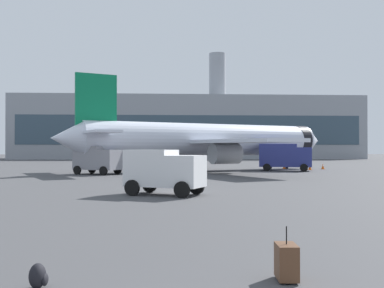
{
  "coord_description": "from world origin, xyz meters",
  "views": [
    {
      "loc": [
        -0.05,
        -4.57,
        2.68
      ],
      "look_at": [
        2.04,
        29.77,
        3.0
      ],
      "focal_mm": 42.93,
      "sensor_mm": 36.0,
      "label": 1
    }
  ],
  "objects_px": {
    "traveller_backpack": "(38,276)",
    "safety_cone_mid": "(310,167)",
    "service_truck": "(97,159)",
    "safety_cone_far": "(284,166)",
    "safety_cone_near": "(323,166)",
    "rolling_suitcase": "(287,262)",
    "fuel_truck": "(285,156)",
    "cargo_van": "(164,170)",
    "airplane_at_gate": "(206,140)"
  },
  "relations": [
    {
      "from": "safety_cone_near",
      "to": "rolling_suitcase",
      "type": "relative_size",
      "value": 0.67
    },
    {
      "from": "safety_cone_mid",
      "to": "airplane_at_gate",
      "type": "bearing_deg",
      "value": -172.32
    },
    {
      "from": "safety_cone_mid",
      "to": "fuel_truck",
      "type": "bearing_deg",
      "value": -147.41
    },
    {
      "from": "fuel_truck",
      "to": "rolling_suitcase",
      "type": "relative_size",
      "value": 5.85
    },
    {
      "from": "cargo_van",
      "to": "safety_cone_mid",
      "type": "xyz_separation_m",
      "value": [
        18.08,
        29.53,
        -1.14
      ]
    },
    {
      "from": "service_truck",
      "to": "rolling_suitcase",
      "type": "bearing_deg",
      "value": -76.3
    },
    {
      "from": "safety_cone_near",
      "to": "safety_cone_mid",
      "type": "height_order",
      "value": "safety_cone_near"
    },
    {
      "from": "safety_cone_near",
      "to": "traveller_backpack",
      "type": "distance_m",
      "value": 53.66
    },
    {
      "from": "airplane_at_gate",
      "to": "traveller_backpack",
      "type": "bearing_deg",
      "value": -99.23
    },
    {
      "from": "airplane_at_gate",
      "to": "safety_cone_far",
      "type": "xyz_separation_m",
      "value": [
        10.74,
        5.04,
        -3.34
      ]
    },
    {
      "from": "rolling_suitcase",
      "to": "airplane_at_gate",
      "type": "bearing_deg",
      "value": 86.87
    },
    {
      "from": "service_truck",
      "to": "safety_cone_mid",
      "type": "xyz_separation_m",
      "value": [
        24.96,
        8.26,
        -1.3
      ]
    },
    {
      "from": "service_truck",
      "to": "safety_cone_far",
      "type": "distance_m",
      "value": 25.38
    },
    {
      "from": "service_truck",
      "to": "traveller_backpack",
      "type": "bearing_deg",
      "value": -83.37
    },
    {
      "from": "safety_cone_mid",
      "to": "traveller_backpack",
      "type": "bearing_deg",
      "value": -113.57
    },
    {
      "from": "fuel_truck",
      "to": "safety_cone_near",
      "type": "relative_size",
      "value": 8.76
    },
    {
      "from": "safety_cone_mid",
      "to": "rolling_suitcase",
      "type": "relative_size",
      "value": 0.58
    },
    {
      "from": "safety_cone_near",
      "to": "rolling_suitcase",
      "type": "xyz_separation_m",
      "value": [
        -17.82,
        -48.41,
        0.03
      ]
    },
    {
      "from": "safety_cone_near",
      "to": "safety_cone_far",
      "type": "relative_size",
      "value": 1.16
    },
    {
      "from": "safety_cone_mid",
      "to": "safety_cone_near",
      "type": "bearing_deg",
      "value": 37.44
    },
    {
      "from": "fuel_truck",
      "to": "cargo_van",
      "type": "relative_size",
      "value": 1.33
    },
    {
      "from": "fuel_truck",
      "to": "cargo_van",
      "type": "distance_m",
      "value": 30.63
    },
    {
      "from": "rolling_suitcase",
      "to": "fuel_truck",
      "type": "bearing_deg",
      "value": 75.1
    },
    {
      "from": "cargo_van",
      "to": "safety_cone_mid",
      "type": "distance_m",
      "value": 34.65
    },
    {
      "from": "fuel_truck",
      "to": "rolling_suitcase",
      "type": "height_order",
      "value": "fuel_truck"
    },
    {
      "from": "fuel_truck",
      "to": "traveller_backpack",
      "type": "height_order",
      "value": "fuel_truck"
    },
    {
      "from": "safety_cone_far",
      "to": "rolling_suitcase",
      "type": "relative_size",
      "value": 0.58
    },
    {
      "from": "cargo_van",
      "to": "safety_cone_far",
      "type": "xyz_separation_m",
      "value": [
        15.7,
        32.8,
        -1.14
      ]
    },
    {
      "from": "cargo_van",
      "to": "safety_cone_near",
      "type": "relative_size",
      "value": 6.57
    },
    {
      "from": "fuel_truck",
      "to": "safety_cone_far",
      "type": "relative_size",
      "value": 10.16
    },
    {
      "from": "traveller_backpack",
      "to": "rolling_suitcase",
      "type": "bearing_deg",
      "value": 2.46
    },
    {
      "from": "airplane_at_gate",
      "to": "cargo_van",
      "type": "xyz_separation_m",
      "value": [
        -4.95,
        -27.76,
        -2.21
      ]
    },
    {
      "from": "safety_cone_near",
      "to": "safety_cone_mid",
      "type": "xyz_separation_m",
      "value": [
        -2.23,
        -1.71,
        -0.05
      ]
    },
    {
      "from": "airplane_at_gate",
      "to": "service_truck",
      "type": "bearing_deg",
      "value": -151.24
    },
    {
      "from": "service_truck",
      "to": "cargo_van",
      "type": "bearing_deg",
      "value": -72.09
    },
    {
      "from": "rolling_suitcase",
      "to": "traveller_backpack",
      "type": "height_order",
      "value": "rolling_suitcase"
    },
    {
      "from": "airplane_at_gate",
      "to": "fuel_truck",
      "type": "bearing_deg",
      "value": -4.08
    },
    {
      "from": "traveller_backpack",
      "to": "safety_cone_mid",
      "type": "bearing_deg",
      "value": 66.43
    },
    {
      "from": "safety_cone_near",
      "to": "cargo_van",
      "type": "bearing_deg",
      "value": -123.03
    },
    {
      "from": "service_truck",
      "to": "safety_cone_far",
      "type": "relative_size",
      "value": 8.28
    },
    {
      "from": "service_truck",
      "to": "rolling_suitcase",
      "type": "height_order",
      "value": "service_truck"
    },
    {
      "from": "cargo_van",
      "to": "safety_cone_near",
      "type": "xyz_separation_m",
      "value": [
        20.31,
        31.24,
        -1.09
      ]
    },
    {
      "from": "fuel_truck",
      "to": "safety_cone_near",
      "type": "xyz_separation_m",
      "value": [
        6.04,
        4.14,
        -1.41
      ]
    },
    {
      "from": "service_truck",
      "to": "safety_cone_mid",
      "type": "relative_size",
      "value": 8.28
    },
    {
      "from": "service_truck",
      "to": "rolling_suitcase",
      "type": "xyz_separation_m",
      "value": [
        9.37,
        -38.44,
        -1.22
      ]
    },
    {
      "from": "airplane_at_gate",
      "to": "safety_cone_mid",
      "type": "distance_m",
      "value": 13.66
    },
    {
      "from": "cargo_van",
      "to": "service_truck",
      "type": "bearing_deg",
      "value": 107.91
    },
    {
      "from": "airplane_at_gate",
      "to": "traveller_backpack",
      "type": "height_order",
      "value": "airplane_at_gate"
    },
    {
      "from": "service_truck",
      "to": "cargo_van",
      "type": "distance_m",
      "value": 22.35
    },
    {
      "from": "service_truck",
      "to": "cargo_van",
      "type": "relative_size",
      "value": 1.09
    }
  ]
}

